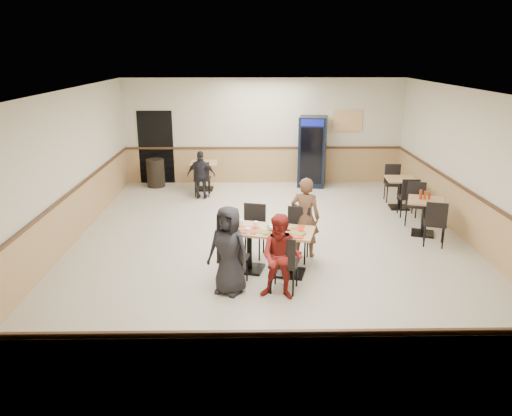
{
  "coord_description": "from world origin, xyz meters",
  "views": [
    {
      "loc": [
        -0.45,
        -9.31,
        3.7
      ],
      "look_at": [
        -0.3,
        -0.5,
        0.93
      ],
      "focal_mm": 35.0,
      "sensor_mm": 36.0,
      "label": 1
    }
  ],
  "objects_px": {
    "trash_bin": "(156,173)",
    "side_table_near": "(425,211)",
    "diner_woman_left": "(229,250)",
    "lone_diner": "(201,175)",
    "diner_woman_right": "(281,257)",
    "diner_man_opposite": "(305,217)",
    "back_table": "(204,172)",
    "pepsi_cooler": "(312,152)",
    "side_table_far": "(400,188)",
    "main_table": "(270,244)"
  },
  "relations": [
    {
      "from": "trash_bin",
      "to": "side_table_near",
      "type": "bearing_deg",
      "value": -32.43
    },
    {
      "from": "side_table_near",
      "to": "diner_woman_left",
      "type": "bearing_deg",
      "value": -147.18
    },
    {
      "from": "lone_diner",
      "to": "diner_woman_right",
      "type": "bearing_deg",
      "value": 114.36
    },
    {
      "from": "diner_woman_left",
      "to": "lone_diner",
      "type": "height_order",
      "value": "diner_woman_left"
    },
    {
      "from": "diner_woman_right",
      "to": "diner_man_opposite",
      "type": "relative_size",
      "value": 0.9
    },
    {
      "from": "diner_woman_right",
      "to": "side_table_near",
      "type": "xyz_separation_m",
      "value": [
        3.19,
        2.79,
        -0.18
      ]
    },
    {
      "from": "diner_woman_right",
      "to": "lone_diner",
      "type": "xyz_separation_m",
      "value": [
        -1.72,
        5.58,
        -0.06
      ]
    },
    {
      "from": "diner_man_opposite",
      "to": "side_table_near",
      "type": "xyz_separation_m",
      "value": [
        2.64,
        1.09,
        -0.25
      ]
    },
    {
      "from": "back_table",
      "to": "pepsi_cooler",
      "type": "xyz_separation_m",
      "value": [
        3.04,
        0.39,
        0.47
      ]
    },
    {
      "from": "side_table_far",
      "to": "trash_bin",
      "type": "distance_m",
      "value": 6.71
    },
    {
      "from": "main_table",
      "to": "trash_bin",
      "type": "distance_m",
      "value": 6.57
    },
    {
      "from": "diner_man_opposite",
      "to": "main_table",
      "type": "bearing_deg",
      "value": 65.22
    },
    {
      "from": "diner_woman_left",
      "to": "trash_bin",
      "type": "relative_size",
      "value": 1.82
    },
    {
      "from": "diner_man_opposite",
      "to": "side_table_near",
      "type": "bearing_deg",
      "value": -139.91
    },
    {
      "from": "lone_diner",
      "to": "back_table",
      "type": "relative_size",
      "value": 1.62
    },
    {
      "from": "lone_diner",
      "to": "side_table_far",
      "type": "height_order",
      "value": "lone_diner"
    },
    {
      "from": "diner_man_opposite",
      "to": "diner_woman_right",
      "type": "bearing_deg",
      "value": 89.75
    },
    {
      "from": "diner_man_opposite",
      "to": "side_table_far",
      "type": "relative_size",
      "value": 2.0
    },
    {
      "from": "main_table",
      "to": "lone_diner",
      "type": "bearing_deg",
      "value": 123.49
    },
    {
      "from": "side_table_far",
      "to": "main_table",
      "type": "bearing_deg",
      "value": -132.33
    },
    {
      "from": "diner_man_opposite",
      "to": "side_table_far",
      "type": "bearing_deg",
      "value": -114.64
    },
    {
      "from": "lone_diner",
      "to": "back_table",
      "type": "bearing_deg",
      "value": -82.75
    },
    {
      "from": "main_table",
      "to": "back_table",
      "type": "height_order",
      "value": "main_table"
    },
    {
      "from": "lone_diner",
      "to": "back_table",
      "type": "height_order",
      "value": "lone_diner"
    },
    {
      "from": "diner_woman_right",
      "to": "lone_diner",
      "type": "relative_size",
      "value": 1.09
    },
    {
      "from": "diner_woman_right",
      "to": "side_table_near",
      "type": "relative_size",
      "value": 1.52
    },
    {
      "from": "main_table",
      "to": "diner_woman_left",
      "type": "distance_m",
      "value": 1.03
    },
    {
      "from": "back_table",
      "to": "pepsi_cooler",
      "type": "height_order",
      "value": "pepsi_cooler"
    },
    {
      "from": "diner_woman_right",
      "to": "side_table_far",
      "type": "relative_size",
      "value": 1.81
    },
    {
      "from": "diner_woman_right",
      "to": "side_table_near",
      "type": "height_order",
      "value": "diner_woman_right"
    },
    {
      "from": "diner_woman_right",
      "to": "diner_man_opposite",
      "type": "bearing_deg",
      "value": 86.46
    },
    {
      "from": "diner_woman_right",
      "to": "pepsi_cooler",
      "type": "xyz_separation_m",
      "value": [
        1.32,
        6.85,
        0.3
      ]
    },
    {
      "from": "lone_diner",
      "to": "pepsi_cooler",
      "type": "bearing_deg",
      "value": -150.05
    },
    {
      "from": "diner_woman_left",
      "to": "pepsi_cooler",
      "type": "relative_size",
      "value": 0.73
    },
    {
      "from": "diner_woman_left",
      "to": "pepsi_cooler",
      "type": "distance_m",
      "value": 6.98
    },
    {
      "from": "lone_diner",
      "to": "back_table",
      "type": "distance_m",
      "value": 0.89
    },
    {
      "from": "side_table_far",
      "to": "trash_bin",
      "type": "height_order",
      "value": "trash_bin"
    },
    {
      "from": "side_table_far",
      "to": "diner_man_opposite",
      "type": "bearing_deg",
      "value": -132.3
    },
    {
      "from": "side_table_near",
      "to": "back_table",
      "type": "xyz_separation_m",
      "value": [
        -4.9,
        3.66,
        0.01
      ]
    },
    {
      "from": "main_table",
      "to": "diner_woman_left",
      "type": "relative_size",
      "value": 1.12
    },
    {
      "from": "side_table_far",
      "to": "trash_bin",
      "type": "xyz_separation_m",
      "value": [
        -6.35,
        2.17,
        -0.11
      ]
    },
    {
      "from": "main_table",
      "to": "side_table_far",
      "type": "height_order",
      "value": "main_table"
    },
    {
      "from": "diner_woman_right",
      "to": "side_table_far",
      "type": "distance_m",
      "value": 5.65
    },
    {
      "from": "back_table",
      "to": "lone_diner",
      "type": "bearing_deg",
      "value": -90.0
    },
    {
      "from": "diner_woman_right",
      "to": "diner_man_opposite",
      "type": "distance_m",
      "value": 1.79
    },
    {
      "from": "diner_woman_left",
      "to": "back_table",
      "type": "bearing_deg",
      "value": 126.03
    },
    {
      "from": "pepsi_cooler",
      "to": "main_table",
      "type": "bearing_deg",
      "value": -92.06
    },
    {
      "from": "main_table",
      "to": "pepsi_cooler",
      "type": "height_order",
      "value": "pepsi_cooler"
    },
    {
      "from": "pepsi_cooler",
      "to": "diner_woman_left",
      "type": "bearing_deg",
      "value": -96.04
    },
    {
      "from": "lone_diner",
      "to": "side_table_near",
      "type": "height_order",
      "value": "lone_diner"
    }
  ]
}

